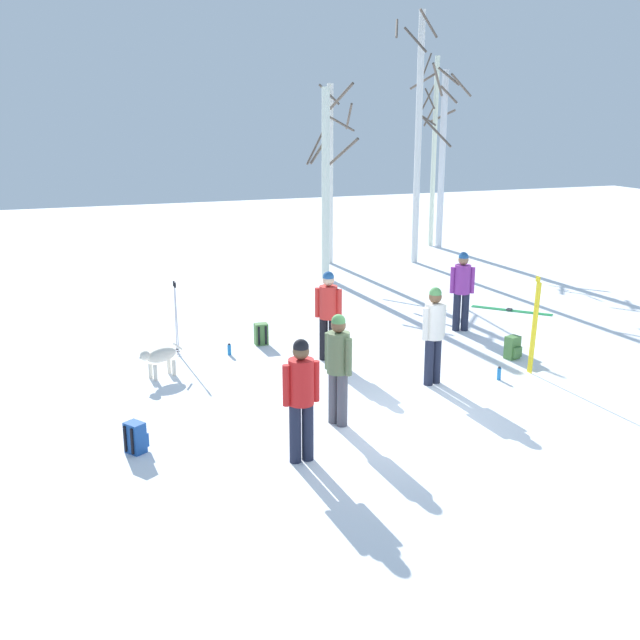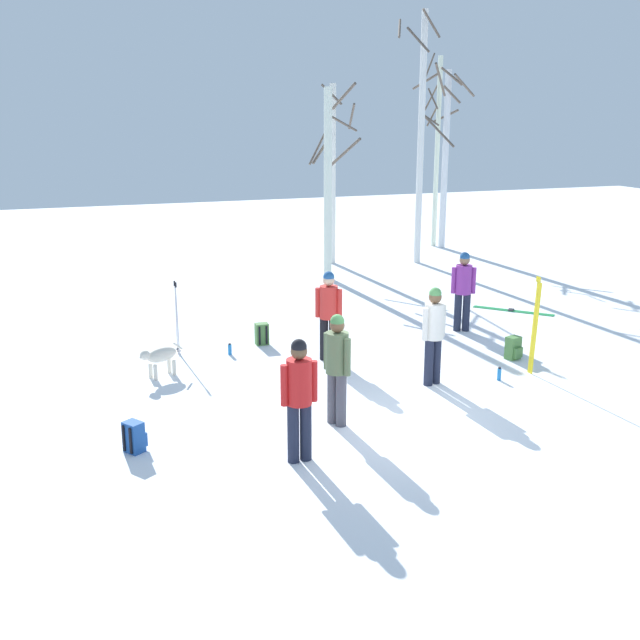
{
  "view_description": "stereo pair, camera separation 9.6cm",
  "coord_description": "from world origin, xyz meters",
  "px_view_note": "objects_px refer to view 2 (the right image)",
  "views": [
    {
      "loc": [
        -4.95,
        -9.61,
        4.55
      ],
      "look_at": [
        -0.45,
        2.49,
        1.0
      ],
      "focal_mm": 42.53,
      "sensor_mm": 36.0,
      "label": 1
    },
    {
      "loc": [
        -4.86,
        -9.65,
        4.55
      ],
      "look_at": [
        -0.45,
        2.49,
        1.0
      ],
      "focal_mm": 42.53,
      "sensor_mm": 36.0,
      "label": 2
    }
  ],
  "objects_px": {
    "water_bottle_0": "(230,349)",
    "person_1": "(337,362)",
    "person_3": "(463,286)",
    "birch_tree_5": "(437,149)",
    "ski_pair_lying_0": "(513,311)",
    "birch_tree_3": "(333,171)",
    "person_0": "(434,330)",
    "birch_tree_4": "(421,133)",
    "backpack_2": "(262,334)",
    "birch_tree_6": "(446,155)",
    "backpack_1": "(134,437)",
    "water_bottle_1": "(499,374)",
    "person_4": "(299,392)",
    "ski_poles_0": "(177,315)",
    "dog": "(160,356)",
    "ski_pair_planted_1": "(535,326)",
    "birch_tree_2": "(329,182)",
    "person_2": "(329,310)",
    "backpack_0": "(513,348)"
  },
  "relations": [
    {
      "from": "person_3",
      "to": "ski_poles_0",
      "type": "height_order",
      "value": "person_3"
    },
    {
      "from": "person_0",
      "to": "dog",
      "type": "height_order",
      "value": "person_0"
    },
    {
      "from": "ski_pair_lying_0",
      "to": "backpack_0",
      "type": "xyz_separation_m",
      "value": [
        -2.07,
        -3.08,
        0.2
      ]
    },
    {
      "from": "birch_tree_6",
      "to": "ski_poles_0",
      "type": "bearing_deg",
      "value": -140.23
    },
    {
      "from": "person_0",
      "to": "water_bottle_0",
      "type": "relative_size",
      "value": 7.46
    },
    {
      "from": "person_0",
      "to": "birch_tree_2",
      "type": "relative_size",
      "value": 0.32
    },
    {
      "from": "backpack_1",
      "to": "birch_tree_4",
      "type": "distance_m",
      "value": 15.3
    },
    {
      "from": "water_bottle_0",
      "to": "water_bottle_1",
      "type": "height_order",
      "value": "water_bottle_1"
    },
    {
      "from": "dog",
      "to": "birch_tree_5",
      "type": "distance_m",
      "value": 15.63
    },
    {
      "from": "ski_pair_planted_1",
      "to": "person_1",
      "type": "bearing_deg",
      "value": -167.44
    },
    {
      "from": "person_1",
      "to": "backpack_0",
      "type": "bearing_deg",
      "value": 22.38
    },
    {
      "from": "person_3",
      "to": "ski_pair_planted_1",
      "type": "bearing_deg",
      "value": -94.81
    },
    {
      "from": "person_2",
      "to": "dog",
      "type": "relative_size",
      "value": 2.06
    },
    {
      "from": "person_2",
      "to": "dog",
      "type": "distance_m",
      "value": 3.21
    },
    {
      "from": "person_1",
      "to": "ski_pair_lying_0",
      "type": "xyz_separation_m",
      "value": [
        6.36,
        4.85,
        -0.97
      ]
    },
    {
      "from": "ski_pair_planted_1",
      "to": "birch_tree_3",
      "type": "xyz_separation_m",
      "value": [
        0.35,
        10.96,
        1.95
      ]
    },
    {
      "from": "birch_tree_2",
      "to": "birch_tree_5",
      "type": "bearing_deg",
      "value": 35.39
    },
    {
      "from": "ski_pair_lying_0",
      "to": "birch_tree_3",
      "type": "distance_m",
      "value": 7.81
    },
    {
      "from": "person_4",
      "to": "dog",
      "type": "height_order",
      "value": "person_4"
    },
    {
      "from": "dog",
      "to": "ski_pair_planted_1",
      "type": "height_order",
      "value": "ski_pair_planted_1"
    },
    {
      "from": "water_bottle_0",
      "to": "person_1",
      "type": "bearing_deg",
      "value": -79.38
    },
    {
      "from": "person_2",
      "to": "birch_tree_2",
      "type": "bearing_deg",
      "value": 69.45
    },
    {
      "from": "birch_tree_6",
      "to": "person_3",
      "type": "bearing_deg",
      "value": -116.51
    },
    {
      "from": "birch_tree_2",
      "to": "birch_tree_5",
      "type": "distance_m",
      "value": 6.62
    },
    {
      "from": "person_0",
      "to": "person_2",
      "type": "height_order",
      "value": "same"
    },
    {
      "from": "person_4",
      "to": "backpack_2",
      "type": "relative_size",
      "value": 3.9
    },
    {
      "from": "person_1",
      "to": "water_bottle_1",
      "type": "xyz_separation_m",
      "value": [
        3.38,
        0.83,
        -0.87
      ]
    },
    {
      "from": "person_0",
      "to": "water_bottle_1",
      "type": "relative_size",
      "value": 7.16
    },
    {
      "from": "backpack_1",
      "to": "birch_tree_2",
      "type": "relative_size",
      "value": 0.08
    },
    {
      "from": "ski_pair_lying_0",
      "to": "person_3",
      "type": "bearing_deg",
      "value": -152.56
    },
    {
      "from": "person_4",
      "to": "water_bottle_0",
      "type": "height_order",
      "value": "person_4"
    },
    {
      "from": "water_bottle_0",
      "to": "birch_tree_3",
      "type": "relative_size",
      "value": 0.04
    },
    {
      "from": "ski_poles_0",
      "to": "birch_tree_6",
      "type": "distance_m",
      "value": 14.1
    },
    {
      "from": "backpack_2",
      "to": "birch_tree_6",
      "type": "relative_size",
      "value": 0.07
    },
    {
      "from": "birch_tree_2",
      "to": "dog",
      "type": "bearing_deg",
      "value": -130.21
    },
    {
      "from": "ski_pair_lying_0",
      "to": "birch_tree_2",
      "type": "xyz_separation_m",
      "value": [
        -2.81,
        4.96,
        2.7
      ]
    },
    {
      "from": "birch_tree_6",
      "to": "dog",
      "type": "bearing_deg",
      "value": -137.84
    },
    {
      "from": "person_1",
      "to": "backpack_1",
      "type": "bearing_deg",
      "value": 178.89
    },
    {
      "from": "ski_pair_planted_1",
      "to": "birch_tree_5",
      "type": "xyz_separation_m",
      "value": [
        4.8,
        12.71,
        2.45
      ]
    },
    {
      "from": "person_4",
      "to": "water_bottle_0",
      "type": "xyz_separation_m",
      "value": [
        0.2,
        4.86,
        -0.87
      ]
    },
    {
      "from": "person_3",
      "to": "birch_tree_5",
      "type": "xyz_separation_m",
      "value": [
        4.56,
        9.81,
        2.36
      ]
    },
    {
      "from": "person_3",
      "to": "ski_pair_planted_1",
      "type": "distance_m",
      "value": 2.91
    },
    {
      "from": "person_3",
      "to": "backpack_1",
      "type": "height_order",
      "value": "person_3"
    },
    {
      "from": "person_1",
      "to": "birch_tree_4",
      "type": "bearing_deg",
      "value": 57.76
    },
    {
      "from": "person_2",
      "to": "backpack_2",
      "type": "xyz_separation_m",
      "value": [
        -0.92,
        1.4,
        -0.77
      ]
    },
    {
      "from": "birch_tree_2",
      "to": "water_bottle_0",
      "type": "bearing_deg",
      "value": -125.74
    },
    {
      "from": "person_1",
      "to": "water_bottle_0",
      "type": "distance_m",
      "value": 4.03
    },
    {
      "from": "person_4",
      "to": "birch_tree_3",
      "type": "bearing_deg",
      "value": 67.3
    },
    {
      "from": "birch_tree_3",
      "to": "birch_tree_4",
      "type": "height_order",
      "value": "birch_tree_4"
    },
    {
      "from": "ski_poles_0",
      "to": "birch_tree_5",
      "type": "xyz_separation_m",
      "value": [
        10.57,
        9.33,
        2.57
      ]
    }
  ]
}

